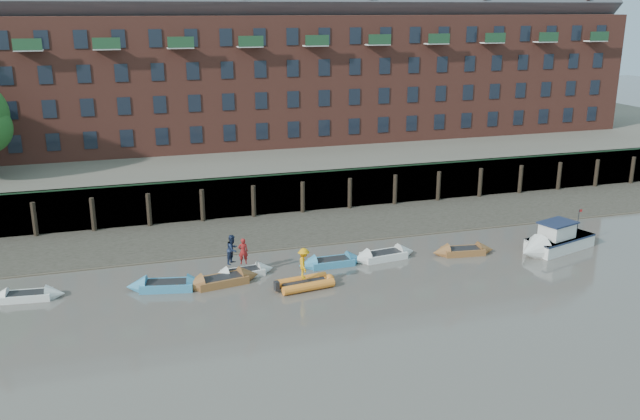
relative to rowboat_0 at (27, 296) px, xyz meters
name	(u,v)px	position (x,y,z in m)	size (l,w,h in m)	color
ground	(382,337)	(17.52, -10.19, -0.21)	(220.00, 220.00, 0.00)	#5B554E
foreshore	(291,229)	(17.52, 7.81, -0.21)	(110.00, 8.00, 0.50)	#3D382F
mud_band	(303,244)	(17.52, 4.41, -0.21)	(110.00, 1.60, 0.10)	#4C4336
river_wall	(277,194)	(17.52, 12.19, 1.38)	(110.00, 1.23, 3.30)	#2D2A26
bank_terrace	(244,159)	(17.52, 25.81, 1.39)	(110.00, 28.00, 3.20)	#5E594D
apartment_terrace	(238,41)	(17.51, 26.81, 12.61)	(80.60, 15.56, 20.98)	brown
rowboat_0	(27,296)	(0.00, 0.00, 0.00)	(4.20, 1.62, 1.19)	silver
rowboat_1	(167,285)	(7.73, -0.88, 0.03)	(4.92, 2.31, 1.37)	teal
rowboat_2	(222,281)	(10.90, -1.09, 0.03)	(4.90, 2.18, 1.37)	brown
rowboat_3	(243,273)	(12.38, -0.13, -0.01)	(4.12, 1.71, 1.16)	silver
rowboat_4	(331,262)	(18.16, -0.06, 0.01)	(4.41, 1.36, 1.27)	teal
rowboat_5	(384,255)	(21.80, 0.05, 0.03)	(4.71, 1.86, 1.33)	silver
rowboat_6	(463,251)	(27.26, -0.70, 0.01)	(4.38, 1.78, 1.24)	brown
rib_tender	(307,283)	(15.68, -2.98, 0.05)	(3.60, 2.07, 0.61)	orange
motor_launch	(550,243)	(33.06, -2.03, 0.45)	(6.58, 3.78, 2.58)	silver
person_rower_a	(243,251)	(12.44, -0.12, 1.40)	(0.60, 0.40, 1.65)	maroon
person_rower_b	(232,249)	(11.84, 0.15, 1.49)	(0.90, 0.70, 1.84)	#19233F
person_rib_crew	(304,264)	(15.50, -2.95, 1.29)	(1.21, 0.69, 1.87)	orange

